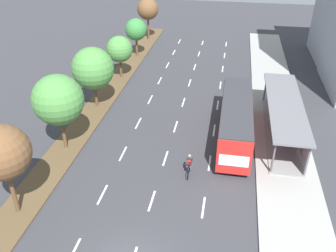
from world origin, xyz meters
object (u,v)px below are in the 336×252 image
at_px(median_tree_fourth, 119,49).
at_px(median_tree_nearest, 2,153).
at_px(median_tree_second, 58,100).
at_px(median_tree_farthest, 148,9).
at_px(bus, 236,117).
at_px(bus_shelter, 287,115).
at_px(median_tree_third, 93,68).
at_px(median_tree_fifth, 136,30).
at_px(cyclist, 189,166).

bearing_deg(median_tree_fourth, median_tree_nearest, -90.52).
bearing_deg(median_tree_second, median_tree_nearest, -89.67).
height_order(median_tree_fourth, median_tree_farthest, median_tree_farthest).
bearing_deg(median_tree_fourth, bus, -39.41).
height_order(bus_shelter, median_tree_fourth, median_tree_fourth).
bearing_deg(bus_shelter, median_tree_third, 173.72).
height_order(median_tree_second, median_tree_fifth, median_tree_second).
relative_size(median_tree_nearest, median_tree_third, 1.05).
xyz_separation_m(median_tree_fourth, median_tree_farthest, (-0.18, 14.97, 1.09)).
xyz_separation_m(median_tree_nearest, median_tree_fifth, (0.16, 29.94, -1.06)).
bearing_deg(bus_shelter, cyclist, -136.23).
relative_size(bus_shelter, median_tree_nearest, 2.06).
bearing_deg(median_tree_second, bus_shelter, 17.13).
bearing_deg(median_tree_second, median_tree_third, 90.32).
height_order(bus_shelter, cyclist, bus_shelter).
bearing_deg(bus, median_tree_nearest, -139.76).
relative_size(bus_shelter, bus, 1.14).
relative_size(bus, median_tree_nearest, 1.80).
bearing_deg(median_tree_fifth, cyclist, -66.96).
xyz_separation_m(median_tree_fifth, median_tree_farthest, (-0.14, 7.48, 0.93)).
height_order(bus_shelter, median_tree_third, median_tree_third).
bearing_deg(median_tree_nearest, median_tree_second, 90.33).
bearing_deg(median_tree_fifth, bus, -54.03).
xyz_separation_m(bus_shelter, median_tree_third, (-17.93, 1.97, 2.20)).
bearing_deg(median_tree_third, median_tree_fourth, 87.80).
bearing_deg(cyclist, bus, 60.60).
distance_m(median_tree_fifth, median_tree_farthest, 7.54).
distance_m(bus_shelter, median_tree_farthest, 30.35).
distance_m(bus_shelter, median_tree_fourth, 20.08).
bearing_deg(cyclist, median_tree_fourth, 121.58).
bearing_deg(median_tree_third, median_tree_nearest, -89.67).
distance_m(cyclist, median_tree_nearest, 12.56).
bearing_deg(bus, bus_shelter, 19.54).
bearing_deg(median_tree_farthest, median_tree_third, -90.27).
relative_size(median_tree_fifth, median_tree_farthest, 0.82).
height_order(bus, median_tree_second, median_tree_second).
relative_size(bus_shelter, median_tree_third, 2.17).
relative_size(cyclist, median_tree_fifth, 0.37).
xyz_separation_m(cyclist, median_tree_third, (-10.48, 9.10, 3.28)).
distance_m(cyclist, median_tree_farthest, 33.43).
distance_m(bus, median_tree_farthest, 29.37).
relative_size(median_tree_nearest, median_tree_farthest, 1.04).
xyz_separation_m(bus_shelter, bus, (-4.28, -1.52, 0.20)).
xyz_separation_m(median_tree_third, median_tree_farthest, (0.11, 22.45, 0.48)).
height_order(median_tree_nearest, median_tree_third, median_tree_nearest).
bearing_deg(median_tree_fourth, bus_shelter, -28.20).
distance_m(median_tree_third, median_tree_farthest, 22.46).
bearing_deg(bus, median_tree_second, -163.64).
bearing_deg(median_tree_fifth, median_tree_third, -90.95).
bearing_deg(cyclist, bus_shelter, 43.77).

